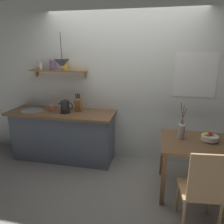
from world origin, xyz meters
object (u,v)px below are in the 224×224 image
object	(u,v)px
electric_kettle	(65,107)
coffee_mug_by_sink	(52,108)
fruit_bowl	(210,137)
dining_chair_near	(203,188)
knife_block	(78,104)
dining_table	(197,151)
twig_vase	(181,131)
pendant_lamp	(62,63)

from	to	relation	value
electric_kettle	coffee_mug_by_sink	world-z (taller)	electric_kettle
fruit_bowl	electric_kettle	bearing A→B (deg)	170.12
coffee_mug_by_sink	fruit_bowl	bearing A→B (deg)	-9.63
coffee_mug_by_sink	dining_chair_near	bearing A→B (deg)	-27.03
electric_kettle	coffee_mug_by_sink	xyz separation A→B (m)	(-0.27, 0.04, -0.05)
knife_block	coffee_mug_by_sink	distance (m)	0.47
dining_table	coffee_mug_by_sink	distance (m)	2.38
dining_table	coffee_mug_by_sink	bearing A→B (deg)	167.96
twig_vase	dining_chair_near	bearing A→B (deg)	-76.89
dining_table	twig_vase	size ratio (longest dim) A/B	1.89
fruit_bowl	knife_block	size ratio (longest dim) A/B	0.68
dining_chair_near	knife_block	distance (m)	2.26
dining_table	fruit_bowl	size ratio (longest dim) A/B	4.43
dining_chair_near	pendant_lamp	size ratio (longest dim) A/B	1.86
twig_vase	coffee_mug_by_sink	distance (m)	2.14
fruit_bowl	twig_vase	world-z (taller)	twig_vase
twig_vase	coffee_mug_by_sink	size ratio (longest dim) A/B	3.81
twig_vase	coffee_mug_by_sink	xyz separation A→B (m)	(-2.09, 0.41, 0.08)
dining_chair_near	fruit_bowl	bearing A→B (deg)	75.90
fruit_bowl	electric_kettle	size ratio (longest dim) A/B	0.85
dining_chair_near	fruit_bowl	distance (m)	0.81
dining_chair_near	electric_kettle	xyz separation A→B (m)	(-2.00, 1.12, 0.46)
dining_table	coffee_mug_by_sink	xyz separation A→B (m)	(-2.31, 0.49, 0.31)
twig_vase	knife_block	distance (m)	1.73
knife_block	pendant_lamp	bearing A→B (deg)	-125.91
dining_table	knife_block	bearing A→B (deg)	162.43
dining_table	dining_chair_near	bearing A→B (deg)	-93.48
fruit_bowl	dining_table	bearing A→B (deg)	-152.45
dining_chair_near	electric_kettle	size ratio (longest dim) A/B	3.86
dining_table	coffee_mug_by_sink	world-z (taller)	coffee_mug_by_sink
fruit_bowl	twig_vase	size ratio (longest dim) A/B	0.43
fruit_bowl	coffee_mug_by_sink	world-z (taller)	coffee_mug_by_sink
dining_chair_near	twig_vase	size ratio (longest dim) A/B	1.94
fruit_bowl	twig_vase	xyz separation A→B (m)	(-0.36, 0.01, 0.05)
dining_table	dining_chair_near	world-z (taller)	dining_chair_near
dining_table	knife_block	xyz separation A→B (m)	(-1.86, 0.59, 0.37)
knife_block	coffee_mug_by_sink	size ratio (longest dim) A/B	2.39
dining_table	coffee_mug_by_sink	size ratio (longest dim) A/B	7.21
dining_table	pendant_lamp	xyz separation A→B (m)	(-2.01, 0.38, 1.07)
dining_table	fruit_bowl	xyz separation A→B (m)	(0.15, 0.08, 0.17)
fruit_bowl	dining_chair_near	bearing A→B (deg)	-104.10
dining_chair_near	electric_kettle	bearing A→B (deg)	150.72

